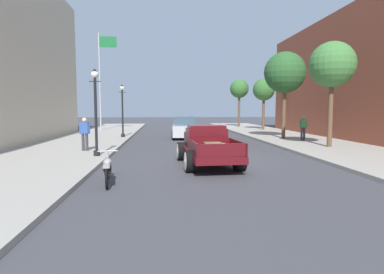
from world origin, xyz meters
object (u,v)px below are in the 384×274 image
street_lamp_far (122,107)px  street_tree_third (264,90)px  hotrod_truck_maroon (207,146)px  motorcycle_parked (107,169)px  flagpole (102,71)px  street_tree_second (285,73)px  street_tree_farthest (239,89)px  pedestrian_sidewalk_right (303,126)px  pedestrian_sidewalk_left (85,132)px  street_lamp_near (96,106)px  street_tree_nearest (332,65)px  car_background_silver (184,128)px

street_lamp_far → street_tree_third: bearing=29.6°
street_lamp_far → street_tree_third: 15.00m
hotrod_truck_maroon → street_lamp_far: bearing=112.8°
motorcycle_parked → flagpole: bearing=100.6°
street_tree_second → street_tree_third: (1.49, 9.34, -0.66)m
street_tree_farthest → street_lamp_far: bearing=-132.8°
street_tree_farthest → pedestrian_sidewalk_right: bearing=-88.4°
pedestrian_sidewalk_left → street_tree_second: bearing=24.6°
street_tree_second → street_tree_third: 9.48m
street_lamp_near → street_tree_nearest: (12.09, 2.33, 2.20)m
hotrod_truck_maroon → street_tree_third: street_tree_third is taller
car_background_silver → flagpole: (-7.36, 7.10, 5.00)m
pedestrian_sidewalk_left → car_background_silver: bearing=55.3°
car_background_silver → street_lamp_near: street_lamp_near is taller
pedestrian_sidewalk_left → street_tree_farthest: street_tree_farthest is taller
motorcycle_parked → street_tree_nearest: street_tree_nearest is taller
car_background_silver → pedestrian_sidewalk_right: bearing=-26.6°
pedestrian_sidewalk_right → street_tree_nearest: bearing=-91.9°
motorcycle_parked → street_tree_nearest: bearing=33.5°
street_lamp_far → flagpole: size_ratio=0.42×
car_background_silver → street_tree_second: street_tree_second is taller
pedestrian_sidewalk_right → street_lamp_far: bearing=163.9°
car_background_silver → street_tree_second: 8.27m
street_lamp_near → street_tree_second: bearing=33.3°
flagpole → street_tree_second: 17.09m
street_lamp_near → street_lamp_far: same height
motorcycle_parked → flagpole: 22.73m
hotrod_truck_maroon → car_background_silver: (-0.14, 11.51, 0.01)m
street_lamp_near → street_tree_farthest: (11.75, 22.21, 2.09)m
street_tree_third → street_tree_nearest: bearing=-93.4°
pedestrian_sidewalk_right → car_background_silver: bearing=153.4°
hotrod_truck_maroon → flagpole: size_ratio=0.55×
street_tree_farthest → pedestrian_sidewalk_left: bearing=-121.9°
pedestrian_sidewalk_left → street_tree_third: 20.68m
pedestrian_sidewalk_left → pedestrian_sidewalk_right: (13.15, 4.14, 0.00)m
flagpole → street_lamp_far: bearing=-69.5°
street_tree_farthest → flagpole: bearing=-159.9°
car_background_silver → flagpole: 11.38m
hotrod_truck_maroon → pedestrian_sidewalk_left: 6.68m
street_lamp_near → street_tree_third: 21.33m
pedestrian_sidewalk_left → street_lamp_near: (0.94, -1.83, 1.30)m
motorcycle_parked → pedestrian_sidewalk_right: bearing=44.6°
street_lamp_near → street_tree_nearest: 12.51m
street_tree_third → flagpole: bearing=179.8°
street_tree_nearest → street_tree_farthest: (-0.34, 19.88, -0.11)m
street_tree_nearest → street_tree_second: (-0.63, 5.19, 0.15)m
street_tree_nearest → street_tree_second: size_ratio=0.94×
street_lamp_far → street_tree_third: (12.96, 7.36, 1.69)m
hotrod_truck_maroon → street_tree_nearest: street_tree_nearest is taller
street_tree_nearest → street_tree_second: street_tree_second is taller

